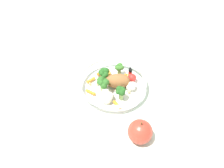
# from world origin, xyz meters

# --- Properties ---
(ground_plane) EXTENTS (2.40, 2.40, 0.00)m
(ground_plane) POSITION_xyz_m (0.00, 0.00, 0.00)
(ground_plane) COLOR silver
(food_container) EXTENTS (0.23, 0.23, 0.07)m
(food_container) POSITION_xyz_m (0.02, 0.01, 0.03)
(food_container) COLOR white
(food_container) RESTS_ON ground_plane
(loose_apple) EXTENTS (0.07, 0.07, 0.08)m
(loose_apple) POSITION_xyz_m (0.22, 0.04, 0.04)
(loose_apple) COLOR #BC3828
(loose_apple) RESTS_ON ground_plane
(folded_napkin) EXTENTS (0.17, 0.17, 0.01)m
(folded_napkin) POSITION_xyz_m (-0.22, 0.01, 0.00)
(folded_napkin) COLOR silver
(folded_napkin) RESTS_ON ground_plane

